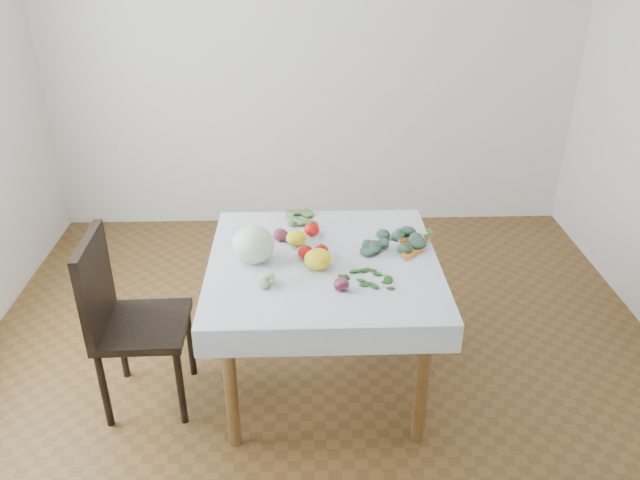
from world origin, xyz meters
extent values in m
plane|color=brown|center=(0.00, 0.00, 0.00)|extent=(4.00, 4.00, 0.00)
cube|color=silver|center=(0.00, 2.00, 1.35)|extent=(4.00, 0.04, 2.70)
cube|color=brown|center=(0.00, 0.00, 0.73)|extent=(1.00, 1.00, 0.04)
cylinder|color=brown|center=(-0.44, -0.44, 0.35)|extent=(0.06, 0.06, 0.71)
cylinder|color=brown|center=(0.44, -0.44, 0.35)|extent=(0.06, 0.06, 0.71)
cylinder|color=brown|center=(-0.44, 0.44, 0.35)|extent=(0.06, 0.06, 0.71)
cylinder|color=brown|center=(0.44, 0.44, 0.35)|extent=(0.06, 0.06, 0.71)
cube|color=white|center=(0.00, 0.00, 0.75)|extent=(1.12, 1.12, 0.01)
cube|color=black|center=(-0.89, -0.11, 0.46)|extent=(0.44, 0.44, 0.04)
cube|color=black|center=(-1.09, -0.11, 0.71)|extent=(0.05, 0.43, 0.47)
cylinder|color=black|center=(-1.07, -0.30, 0.22)|extent=(0.04, 0.04, 0.44)
cylinder|color=black|center=(-0.71, -0.29, 0.22)|extent=(0.04, 0.04, 0.44)
cylinder|color=black|center=(-1.08, 0.07, 0.22)|extent=(0.04, 0.04, 0.44)
cylinder|color=black|center=(-0.72, 0.08, 0.22)|extent=(0.04, 0.04, 0.44)
ellipsoid|color=#DCF4CD|center=(-0.34, 0.01, 0.85)|extent=(0.25, 0.25, 0.18)
ellipsoid|color=red|center=(-0.05, 0.27, 0.79)|extent=(0.11, 0.11, 0.07)
ellipsoid|color=red|center=(-0.01, 0.03, 0.79)|extent=(0.08, 0.08, 0.06)
ellipsoid|color=red|center=(-0.09, 0.02, 0.79)|extent=(0.10, 0.10, 0.07)
ellipsoid|color=red|center=(-0.02, -0.05, 0.79)|extent=(0.09, 0.09, 0.07)
ellipsoid|color=yellow|center=(-0.13, 0.17, 0.79)|extent=(0.13, 0.13, 0.07)
ellipsoid|color=yellow|center=(-0.03, -0.07, 0.80)|extent=(0.17, 0.17, 0.09)
ellipsoid|color=#57182D|center=(-0.22, 0.21, 0.79)|extent=(0.09, 0.09, 0.07)
ellipsoid|color=#57182D|center=(0.07, -0.28, 0.79)|extent=(0.09, 0.09, 0.06)
ellipsoid|color=#ACC873|center=(-0.25, -0.21, 0.78)|extent=(0.05, 0.05, 0.05)
ellipsoid|color=#ACC873|center=(-0.29, -0.19, 0.78)|extent=(0.05, 0.05, 0.05)
ellipsoid|color=#ACC873|center=(-0.26, -0.26, 0.78)|extent=(0.05, 0.05, 0.05)
cone|color=orange|center=(0.48, 0.18, 0.77)|extent=(0.18, 0.06, 0.03)
cone|color=orange|center=(0.48, 0.15, 0.77)|extent=(0.18, 0.08, 0.03)
cone|color=orange|center=(0.48, 0.12, 0.77)|extent=(0.17, 0.09, 0.03)
cone|color=orange|center=(0.48, 0.09, 0.77)|extent=(0.17, 0.11, 0.03)
cone|color=orange|center=(0.48, 0.07, 0.77)|extent=(0.16, 0.12, 0.03)
cone|color=orange|center=(0.48, 0.04, 0.77)|extent=(0.16, 0.13, 0.03)
ellipsoid|color=#3A604B|center=(0.37, 0.17, 0.78)|extent=(0.07, 0.07, 0.04)
ellipsoid|color=#3A604B|center=(0.32, 0.19, 0.78)|extent=(0.07, 0.07, 0.04)
ellipsoid|color=#3A604B|center=(0.35, 0.13, 0.78)|extent=(0.07, 0.07, 0.04)
ellipsoid|color=#3A604B|center=(0.38, 0.21, 0.78)|extent=(0.07, 0.07, 0.04)
ellipsoid|color=#3A604B|center=(0.28, 0.16, 0.78)|extent=(0.07, 0.07, 0.04)
ellipsoid|color=#3A604B|center=(0.42, 0.13, 0.78)|extent=(0.07, 0.07, 0.04)
ellipsoid|color=#3A604B|center=(0.32, 0.24, 0.78)|extent=(0.07, 0.07, 0.04)
ellipsoid|color=#3A604B|center=(0.30, 0.09, 0.78)|extent=(0.07, 0.07, 0.04)
ellipsoid|color=#3A604B|center=(0.45, 0.20, 0.78)|extent=(0.07, 0.07, 0.04)
ellipsoid|color=#3A604B|center=(0.23, 0.21, 0.78)|extent=(0.07, 0.07, 0.04)
ellipsoid|color=#3A604B|center=(0.41, 0.07, 0.78)|extent=(0.07, 0.07, 0.04)
ellipsoid|color=#3A604B|center=(0.39, 0.28, 0.78)|extent=(0.07, 0.07, 0.04)
ellipsoid|color=#3A604B|center=(0.21, 0.10, 0.78)|extent=(0.07, 0.07, 0.04)
ellipsoid|color=#1C4F18|center=(0.21, -0.19, 0.76)|extent=(0.05, 0.03, 0.01)
ellipsoid|color=#1C4F18|center=(0.18, -0.17, 0.76)|extent=(0.05, 0.03, 0.01)
ellipsoid|color=#1C4F18|center=(0.19, -0.21, 0.76)|extent=(0.05, 0.03, 0.01)
ellipsoid|color=#1C4F18|center=(0.22, -0.17, 0.76)|extent=(0.05, 0.03, 0.01)
ellipsoid|color=#1C4F18|center=(0.15, -0.18, 0.76)|extent=(0.05, 0.03, 0.01)
ellipsoid|color=#1C4F18|center=(0.23, -0.22, 0.76)|extent=(0.05, 0.03, 0.01)
ellipsoid|color=#1C4F18|center=(0.20, -0.14, 0.76)|extent=(0.05, 0.03, 0.01)
ellipsoid|color=#1C4F18|center=(0.15, -0.22, 0.76)|extent=(0.05, 0.03, 0.01)
ellipsoid|color=#1C4F18|center=(0.27, -0.18, 0.76)|extent=(0.05, 0.03, 0.01)
ellipsoid|color=#1C4F18|center=(0.13, -0.14, 0.76)|extent=(0.05, 0.03, 0.01)
ellipsoid|color=#1C4F18|center=(0.20, -0.26, 0.76)|extent=(0.05, 0.03, 0.01)
ellipsoid|color=#1C4F18|center=(0.25, -0.12, 0.76)|extent=(0.05, 0.03, 0.01)
ellipsoid|color=#1C4F18|center=(0.10, -0.20, 0.76)|extent=(0.05, 0.03, 0.01)
ellipsoid|color=#1C4F18|center=(0.29, -0.23, 0.76)|extent=(0.05, 0.03, 0.01)
ellipsoid|color=#547937|center=(-0.10, 0.46, 0.77)|extent=(0.05, 0.05, 0.03)
ellipsoid|color=#547937|center=(-0.14, 0.47, 0.77)|extent=(0.05, 0.05, 0.03)
ellipsoid|color=#547937|center=(-0.11, 0.43, 0.77)|extent=(0.05, 0.05, 0.03)
ellipsoid|color=#547937|center=(-0.11, 0.49, 0.77)|extent=(0.05, 0.05, 0.03)
ellipsoid|color=#547937|center=(-0.16, 0.44, 0.77)|extent=(0.05, 0.05, 0.03)
ellipsoid|color=#547937|center=(-0.06, 0.45, 0.77)|extent=(0.05, 0.05, 0.03)
ellipsoid|color=#547937|center=(-0.16, 0.50, 0.77)|extent=(0.05, 0.05, 0.03)
ellipsoid|color=#547937|center=(-0.13, 0.40, 0.77)|extent=(0.05, 0.05, 0.03)
ellipsoid|color=#547937|center=(-0.06, 0.50, 0.77)|extent=(0.05, 0.05, 0.03)
ellipsoid|color=#547937|center=(-0.21, 0.46, 0.77)|extent=(0.05, 0.05, 0.03)
ellipsoid|color=#547937|center=(-0.05, 0.40, 0.77)|extent=(0.05, 0.05, 0.03)
ellipsoid|color=#547937|center=(-0.13, 0.55, 0.77)|extent=(0.05, 0.05, 0.03)
ellipsoid|color=#547937|center=(-0.19, 0.38, 0.77)|extent=(0.05, 0.05, 0.03)
camera|label=1|loc=(-0.10, -2.65, 2.28)|focal=35.00mm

